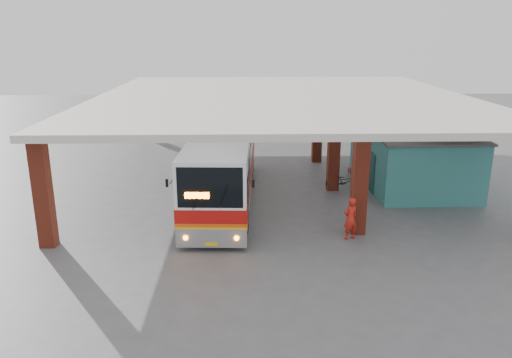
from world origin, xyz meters
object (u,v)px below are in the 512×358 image
object	(u,v)px
motorcycle	(345,182)
coach_bus	(224,163)
pedestrian	(350,218)
red_chair	(354,166)

from	to	relation	value
motorcycle	coach_bus	bearing A→B (deg)	120.74
pedestrian	coach_bus	bearing A→B (deg)	-70.42
motorcycle	red_chair	distance (m)	3.84
coach_bus	red_chair	xyz separation A→B (m)	(7.63, 4.63, -1.49)
coach_bus	motorcycle	world-z (taller)	coach_bus
red_chair	coach_bus	bearing A→B (deg)	-157.15
coach_bus	motorcycle	xyz separation A→B (m)	(6.35, 1.02, -1.35)
motorcycle	red_chair	world-z (taller)	motorcycle
motorcycle	pedestrian	world-z (taller)	pedestrian
pedestrian	motorcycle	bearing A→B (deg)	-125.18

